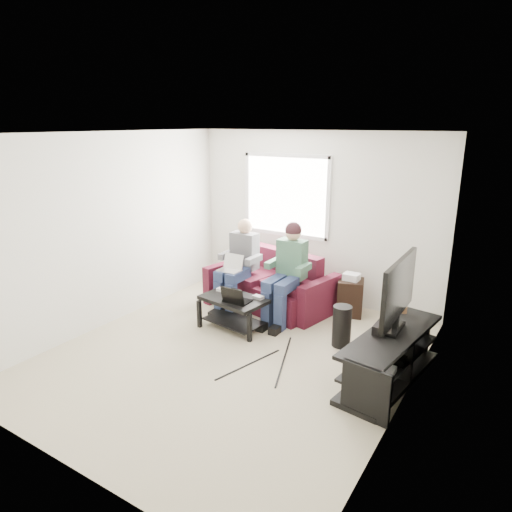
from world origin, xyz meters
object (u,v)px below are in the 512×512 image
object	(u,v)px
coffee_table	(234,306)
end_table	(350,296)
tv_stand	(390,359)
sofa	(272,287)
subwoofer	(342,326)
tv	(399,291)

from	to	relation	value
coffee_table	end_table	distance (m)	1.73
tv_stand	end_table	distance (m)	1.77
sofa	tv_stand	world-z (taller)	sofa
sofa	end_table	world-z (taller)	sofa
subwoofer	tv	bearing A→B (deg)	-26.57
end_table	sofa	bearing A→B (deg)	-162.83
coffee_table	sofa	bearing A→B (deg)	85.60
subwoofer	end_table	bearing A→B (deg)	104.85
sofa	tv	distance (m)	2.44
tv	end_table	size ratio (longest dim) A/B	1.75
coffee_table	tv	world-z (taller)	tv
sofa	end_table	distance (m)	1.16
coffee_table	tv_stand	distance (m)	2.20
sofa	tv_stand	xyz separation A→B (m)	(2.11, -1.11, -0.07)
end_table	tv_stand	bearing A→B (deg)	-55.44
tv	subwoofer	size ratio (longest dim) A/B	2.07
coffee_table	subwoofer	xyz separation A→B (m)	(1.44, 0.28, -0.06)
sofa	end_table	size ratio (longest dim) A/B	3.08
tv_stand	tv	size ratio (longest dim) A/B	1.56
tv	end_table	distance (m)	1.84
coffee_table	tv_stand	bearing A→B (deg)	-4.94
subwoofer	sofa	bearing A→B (deg)	154.89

